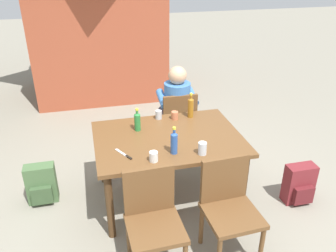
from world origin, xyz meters
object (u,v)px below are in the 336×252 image
bottle_blue (174,142)px  brick_kiosk (96,12)px  bottle_green (137,121)px  dining_table (168,144)px  cup_white (154,157)px  cup_steel (158,115)px  chair_near_left (153,216)px  chair_near_right (229,204)px  backpack_by_far_side (299,185)px  table_knife (125,155)px  backpack_by_near_side (42,185)px  bottle_amber (191,107)px  cup_terracotta (175,115)px  person_in_white_shirt (175,105)px  cup_glass (202,148)px  chair_far_right (178,121)px

bottle_blue → brick_kiosk: (-0.41, 3.75, 0.59)m
bottle_green → dining_table: bearing=-38.7°
dining_table → cup_white: cup_white is taller
cup_steel → chair_near_left: bearing=-104.6°
chair_near_right → cup_white: 0.75m
cup_steel → backpack_by_far_side: 1.66m
chair_near_left → table_knife: bearing=103.1°
cup_steel → backpack_by_near_side: (-1.30, -0.19, -0.58)m
table_knife → chair_near_right: bearing=-36.4°
bottle_blue → backpack_by_near_side: 1.53m
dining_table → brick_kiosk: 3.56m
dining_table → cup_white: 0.48m
bottle_amber → backpack_by_near_side: (-1.65, -0.15, -0.65)m
cup_steel → backpack_by_far_side: size_ratio=0.22×
cup_white → backpack_by_near_side: size_ratio=0.21×
bottle_green → cup_terracotta: bottle_green is taller
chair_near_right → person_in_white_shirt: 1.77m
bottle_amber → bottle_blue: size_ratio=1.07×
cup_glass → cup_white: cup_glass is taller
bottle_green → cup_steel: bottle_green is taller
chair_far_right → person_in_white_shirt: (0.00, 0.11, 0.17)m
chair_far_right → table_knife: size_ratio=3.94×
cup_steel → table_knife: bearing=-124.3°
cup_glass → backpack_by_far_side: (1.09, -0.01, -0.59)m
person_in_white_shirt → bottle_green: person_in_white_shirt is taller
cup_glass → cup_steel: size_ratio=1.23×
bottle_green → cup_steel: 0.35m
bottle_amber → cup_white: size_ratio=3.07×
cup_glass → chair_far_right: bearing=85.2°
bottle_blue → cup_terracotta: bottle_blue is taller
bottle_amber → dining_table: bearing=-132.1°
dining_table → cup_glass: size_ratio=12.36×
chair_far_right → cup_terracotta: chair_far_right is taller
bottle_green → bottle_blue: 0.58m
cup_white → cup_steel: bearing=74.8°
cup_steel → table_knife: size_ratio=0.43×
chair_near_right → person_in_white_shirt: size_ratio=0.74×
bottle_blue → chair_near_left: bearing=-121.1°
bottle_green → chair_far_right: bearing=45.7°
bottle_blue → backpack_by_near_side: bearing=156.6°
dining_table → backpack_by_far_side: dining_table is taller
bottle_amber → cup_steel: 0.36m
bottle_amber → cup_glass: size_ratio=2.41×
chair_near_right → cup_terracotta: chair_near_right is taller
dining_table → brick_kiosk: size_ratio=0.53×
cup_terracotta → cup_white: 0.88m
chair_near_left → backpack_by_far_side: chair_near_left is taller
bottle_green → cup_terracotta: (0.44, 0.17, -0.06)m
chair_near_left → cup_white: 0.52m
dining_table → table_knife: table_knife is taller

